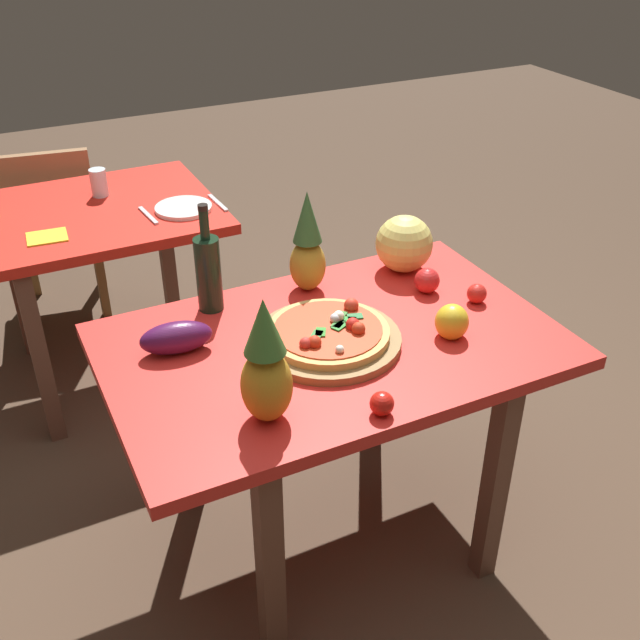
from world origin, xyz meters
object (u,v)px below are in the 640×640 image
at_px(eggplant, 176,338).
at_px(dinner_plate, 184,208).
at_px(pizza, 329,331).
at_px(knife_utensil, 218,203).
at_px(background_table, 101,238).
at_px(pineapple_left, 266,367).
at_px(fork_utensil, 148,215).
at_px(display_table, 332,368).
at_px(bell_pepper, 452,322).
at_px(drinking_glass_water, 99,183).
at_px(tomato_beside_pepper, 427,281).
at_px(pizza_board, 328,340).
at_px(napkin_folded, 47,237).
at_px(tomato_near_board, 477,294).
at_px(dining_chair, 54,222).
at_px(pineapple_right, 307,247).
at_px(tomato_at_corner, 382,404).
at_px(melon, 404,244).
at_px(wine_bottle, 208,271).

height_order(eggplant, dinner_plate, eggplant).
distance_m(pizza, knife_utensil, 1.09).
relative_size(background_table, pizza, 2.63).
distance_m(pineapple_left, fork_utensil, 1.32).
height_order(display_table, bell_pepper, bell_pepper).
bearing_deg(dinner_plate, drinking_glass_water, 131.59).
height_order(eggplant, tomato_beside_pepper, eggplant).
distance_m(pineapple_left, tomato_beside_pepper, 0.78).
bearing_deg(fork_utensil, pineapple_left, -97.90).
distance_m(pizza_board, pineapple_left, 0.38).
bearing_deg(display_table, pineapple_left, -141.37).
relative_size(tomato_beside_pepper, dinner_plate, 0.36).
bearing_deg(napkin_folded, pineapple_left, -76.17).
distance_m(pizza, tomato_near_board, 0.51).
bearing_deg(dining_chair, knife_utensil, 134.03).
bearing_deg(dinner_plate, pineapple_right, -78.04).
distance_m(fork_utensil, napkin_folded, 0.38).
relative_size(pineapple_right, fork_utensil, 1.82).
bearing_deg(knife_utensil, pineapple_right, -90.56).
distance_m(display_table, bell_pepper, 0.37).
xyz_separation_m(tomato_near_board, knife_utensil, (-0.45, 1.08, -0.03)).
distance_m(background_table, pineapple_left, 1.51).
distance_m(tomato_near_board, tomato_at_corner, 0.63).
height_order(dining_chair, tomato_near_board, dining_chair).
distance_m(eggplant, knife_utensil, 1.04).
xyz_separation_m(pizza, tomato_at_corner, (-0.03, -0.34, -0.01)).
distance_m(bell_pepper, eggplant, 0.77).
bearing_deg(tomato_beside_pepper, pizza, -162.46).
relative_size(tomato_beside_pepper, drinking_glass_water, 0.72).
relative_size(pineapple_right, tomato_at_corner, 5.34).
bearing_deg(eggplant, melon, 9.80).
distance_m(wine_bottle, melon, 0.66).
relative_size(drinking_glass_water, dinner_plate, 0.50).
bearing_deg(tomato_at_corner, fork_utensil, 97.83).
distance_m(display_table, tomato_at_corner, 0.37).
bearing_deg(tomato_beside_pepper, dining_chair, 117.44).
distance_m(pineapple_left, drinking_glass_water, 1.61).
height_order(dinner_plate, knife_utensil, dinner_plate).
distance_m(background_table, tomato_near_board, 1.54).
bearing_deg(eggplant, background_table, 89.51).
height_order(bell_pepper, drinking_glass_water, drinking_glass_water).
bearing_deg(melon, tomato_at_corner, -125.45).
xyz_separation_m(wine_bottle, eggplant, (-0.16, -0.18, -0.08)).
relative_size(wine_bottle, knife_utensil, 1.87).
relative_size(display_table, dinner_plate, 5.80).
bearing_deg(display_table, pizza_board, -151.61).
relative_size(dinner_plate, napkin_folded, 1.57).
bearing_deg(pizza_board, pineapple_left, -140.75).
height_order(pizza_board, pineapple_left, pineapple_left).
bearing_deg(dining_chair, eggplant, 101.87).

